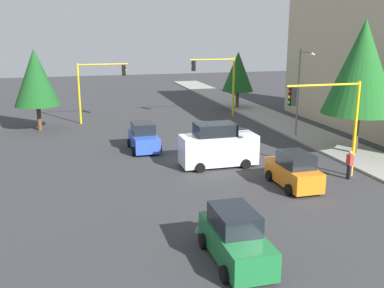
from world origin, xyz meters
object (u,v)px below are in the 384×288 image
Objects in this scene: traffic_signal_far_right at (99,81)px; pedestrian_crossing at (350,164)px; traffic_signal_near_left at (329,111)px; delivery_van_white at (218,146)px; car_green at (235,238)px; tree_roadside_far at (238,72)px; traffic_signal_far_left at (217,75)px; car_blue at (144,138)px; tree_roadside_near at (362,67)px; street_lamp_curbside at (301,84)px; tree_opposite_side at (36,77)px; car_orange at (294,171)px.

traffic_signal_far_right is 24.26m from pedestrian_crossing.
delivery_van_white is (-4.00, -5.19, -2.69)m from traffic_signal_near_left.
tree_roadside_far is at bearing 158.84° from car_green.
traffic_signal_near_left is at bearing -9.03° from tree_roadside_far.
delivery_van_white is (16.00, -5.22, -2.82)m from traffic_signal_far_left.
traffic_signal_near_left is 11.71m from car_green.
traffic_signal_far_right reaches higher than pedestrian_crossing.
traffic_signal_near_left reaches higher than pedestrian_crossing.
traffic_signal_far_right is at bearing -150.40° from traffic_signal_near_left.
tree_roadside_far is 19.93m from car_blue.
tree_roadside_near reaches higher than car_blue.
traffic_signal_near_left is 24.30m from tree_roadside_far.
street_lamp_curbside reaches higher than pedestrian_crossing.
tree_roadside_far is 24.79m from pedestrian_crossing.
car_green is (31.55, -12.22, -3.16)m from tree_roadside_far.
tree_opposite_side is 4.09× the size of pedestrian_crossing.
tree_roadside_near is 10.04m from car_orange.
tree_roadside_far reaches higher than traffic_signal_near_left.
delivery_van_white is 12.00m from car_green.
car_green is at bearing 17.96° from tree_opposite_side.
tree_roadside_near reaches higher than traffic_signal_near_left.
delivery_van_white is 1.23× the size of car_blue.
tree_roadside_near is 1.31× the size of tree_opposite_side.
car_orange is (9.91, 6.69, -0.00)m from car_blue.
tree_roadside_far is 1.29× the size of delivery_van_white.
tree_opposite_side is (6.00, -20.50, 0.50)m from tree_roadside_far.
tree_roadside_near is at bearing 129.73° from traffic_signal_near_left.
street_lamp_curbside is 1.80× the size of car_blue.
traffic_signal_far_right is 0.80× the size of tree_opposite_side.
pedestrian_crossing is (-0.30, 3.72, 0.01)m from car_orange.
pedestrian_crossing is (24.46, -2.49, -3.14)m from tree_roadside_far.
tree_opposite_side is (-18.00, -16.69, 0.58)m from traffic_signal_near_left.
tree_roadside_near reaches higher than traffic_signal_far_left.
tree_opposite_side is 12.23m from car_blue.
street_lamp_curbside is 21.18m from car_green.
car_orange is (4.77, -7.21, -5.11)m from tree_roadside_near.
traffic_signal_far_right is 5.72m from tree_opposite_side.
tree_opposite_side is 1.45× the size of delivery_van_white.
street_lamp_curbside is 1.13× the size of tree_roadside_far.
tree_opposite_side reaches higher than car_blue.
traffic_signal_near_left is 1.35× the size of car_green.
traffic_signal_far_right is 0.99× the size of traffic_signal_near_left.
traffic_signal_far_right is 11.39m from traffic_signal_far_left.
car_blue is at bearing -135.17° from traffic_signal_near_left.
traffic_signal_near_left is 1.44× the size of car_orange.
tree_opposite_side reaches higher than delivery_van_white.
traffic_signal_far_left is 0.84× the size of tree_opposite_side.
pedestrian_crossing is at bearing 94.67° from car_orange.
delivery_van_white reaches higher than car_orange.
traffic_signal_far_left reaches higher than delivery_van_white.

